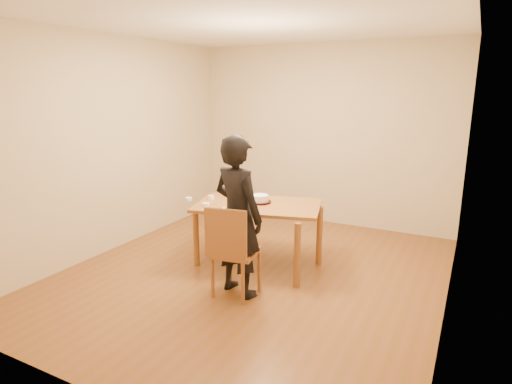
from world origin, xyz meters
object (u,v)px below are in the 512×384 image
at_px(cake, 260,198).
at_px(person, 238,217).
at_px(dining_chair, 236,252).
at_px(cake_plate, 260,202).
at_px(dining_table, 258,205).

height_order(cake, person, person).
relative_size(dining_chair, person, 0.25).
distance_m(cake_plate, cake, 0.04).
distance_m(dining_chair, person, 0.37).
distance_m(dining_chair, cake, 0.92).
bearing_deg(dining_table, person, -93.34).
bearing_deg(person, dining_table, -62.83).
bearing_deg(dining_chair, person, 80.50).
height_order(cake_plate, cake, cake).
bearing_deg(dining_chair, dining_table, 91.45).
distance_m(dining_table, cake_plate, 0.07).
relative_size(cake_plate, cake, 1.34).
xyz_separation_m(dining_chair, cake, (-0.15, 0.83, 0.35)).
bearing_deg(dining_chair, cake, 90.90).
height_order(dining_chair, cake_plate, cake_plate).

